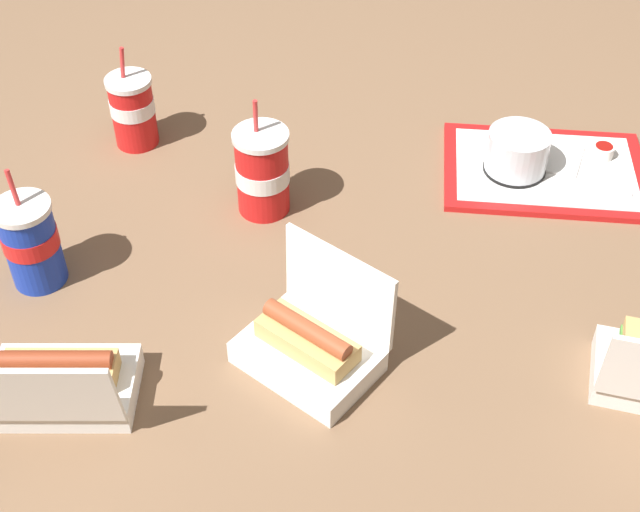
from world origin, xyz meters
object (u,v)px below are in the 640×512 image
at_px(ketchup_cup, 603,151).
at_px(soda_cup_center, 262,172).
at_px(clamshell_hotdog_corner, 311,344).
at_px(food_tray, 545,171).
at_px(soda_cup_right, 31,242).
at_px(clamshell_hotdog_left, 60,384).
at_px(soda_cup_front, 133,110).
at_px(plastic_fork, 600,191).
at_px(cake_container, 517,153).

bearing_deg(ketchup_cup, soda_cup_center, 13.17).
distance_m(ketchup_cup, clamshell_hotdog_corner, 0.73).
relative_size(food_tray, clamshell_hotdog_corner, 1.61).
distance_m(food_tray, soda_cup_right, 0.92).
height_order(clamshell_hotdog_left, soda_cup_front, soda_cup_front).
distance_m(clamshell_hotdog_left, soda_cup_center, 0.51).
relative_size(soda_cup_center, soda_cup_front, 1.09).
distance_m(food_tray, ketchup_cup, 0.12).
bearing_deg(soda_cup_right, clamshell_hotdog_left, 111.31).
relative_size(clamshell_hotdog_corner, soda_cup_front, 1.20).
xyz_separation_m(soda_cup_right, soda_cup_center, (-0.35, -0.19, 0.00)).
bearing_deg(clamshell_hotdog_corner, food_tray, -132.03).
bearing_deg(plastic_fork, clamshell_hotdog_left, 36.26).
height_order(ketchup_cup, soda_cup_center, soda_cup_center).
bearing_deg(soda_cup_front, clamshell_hotdog_corner, 122.64).
height_order(food_tray, soda_cup_right, soda_cup_right).
distance_m(cake_container, ketchup_cup, 0.18).
bearing_deg(clamshell_hotdog_left, soda_cup_center, -120.09).
distance_m(soda_cup_right, soda_cup_front, 0.39).
bearing_deg(clamshell_hotdog_left, food_tray, -144.53).
height_order(cake_container, clamshell_hotdog_corner, clamshell_hotdog_corner).
bearing_deg(soda_cup_front, food_tray, 173.74).
height_order(food_tray, soda_cup_front, soda_cup_front).
distance_m(food_tray, soda_cup_center, 0.53).
relative_size(clamshell_hotdog_left, soda_cup_center, 0.94).
relative_size(food_tray, clamshell_hotdog_left, 1.89).
relative_size(clamshell_hotdog_left, soda_cup_right, 0.97).
height_order(plastic_fork, soda_cup_center, soda_cup_center).
xyz_separation_m(ketchup_cup, clamshell_hotdog_left, (0.88, 0.58, 0.01)).
xyz_separation_m(ketchup_cup, soda_cup_center, (0.62, 0.15, 0.05)).
xyz_separation_m(plastic_fork, clamshell_hotdog_corner, (0.51, 0.40, 0.03)).
xyz_separation_m(ketchup_cup, plastic_fork, (0.02, 0.11, -0.01)).
bearing_deg(soda_cup_right, cake_container, -160.23).
xyz_separation_m(clamshell_hotdog_left, soda_cup_center, (-0.25, -0.44, 0.04)).
height_order(food_tray, cake_container, cake_container).
xyz_separation_m(plastic_fork, soda_cup_center, (0.60, 0.04, 0.06)).
distance_m(clamshell_hotdog_left, soda_cup_front, 0.63).
bearing_deg(clamshell_hotdog_corner, plastic_fork, -141.97).
bearing_deg(food_tray, clamshell_hotdog_corner, 47.97).
relative_size(soda_cup_right, soda_cup_center, 0.98).
height_order(food_tray, soda_cup_center, soda_cup_center).
bearing_deg(clamshell_hotdog_corner, soda_cup_front, -57.36).
distance_m(cake_container, clamshell_hotdog_left, 0.89).
distance_m(plastic_fork, soda_cup_right, 0.98).
bearing_deg(soda_cup_center, clamshell_hotdog_corner, 104.76).
distance_m(clamshell_hotdog_corner, soda_cup_center, 0.37).
height_order(soda_cup_center, soda_cup_front, soda_cup_center).
xyz_separation_m(cake_container, clamshell_hotdog_left, (0.71, 0.54, -0.01)).
xyz_separation_m(soda_cup_right, soda_cup_front, (-0.09, -0.38, -0.01)).
relative_size(cake_container, soda_cup_center, 0.52).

